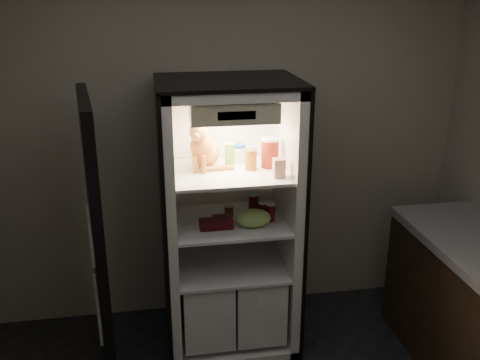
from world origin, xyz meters
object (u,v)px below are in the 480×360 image
(salsa_jar, at_px, (251,160))
(berry_box_right, at_px, (223,222))
(soda_can_c, at_px, (270,212))
(condiment_jar, at_px, (229,211))
(parmesan_shaker, at_px, (229,155))
(soda_can_b, at_px, (263,211))
(soda_can_a, at_px, (254,203))
(cream_carton, at_px, (279,168))
(refrigerator, at_px, (228,236))
(mayo_tub, at_px, (239,153))
(tabby_cat, at_px, (203,149))
(pepper_jar, at_px, (270,153))
(grape_bag, at_px, (254,218))
(berry_box_left, at_px, (208,225))

(salsa_jar, relative_size, berry_box_right, 1.08)
(soda_can_c, bearing_deg, condiment_jar, 158.04)
(parmesan_shaker, distance_m, soda_can_c, 0.47)
(soda_can_b, xyz_separation_m, condiment_jar, (-0.22, 0.08, -0.02))
(salsa_jar, bearing_deg, parmesan_shaker, 150.77)
(soda_can_a, bearing_deg, cream_carton, -71.04)
(refrigerator, height_order, mayo_tub, refrigerator)
(tabby_cat, distance_m, condiment_jar, 0.47)
(pepper_jar, xyz_separation_m, cream_carton, (0.01, -0.21, -0.04))
(refrigerator, height_order, salsa_jar, refrigerator)
(tabby_cat, height_order, pepper_jar, tabby_cat)
(cream_carton, bearing_deg, soda_can_b, 112.44)
(tabby_cat, relative_size, grape_bag, 1.58)
(pepper_jar, xyz_separation_m, grape_bag, (-0.14, -0.15, -0.39))
(soda_can_b, bearing_deg, mayo_tub, 124.21)
(parmesan_shaker, relative_size, berry_box_right, 1.31)
(salsa_jar, xyz_separation_m, condiment_jar, (-0.14, 0.06, -0.37))
(soda_can_c, bearing_deg, salsa_jar, 160.94)
(parmesan_shaker, relative_size, cream_carton, 1.36)
(parmesan_shaker, bearing_deg, refrigerator, -155.95)
(refrigerator, relative_size, salsa_jar, 13.99)
(salsa_jar, bearing_deg, grape_bag, -91.36)
(soda_can_a, height_order, grape_bag, soda_can_a)
(soda_can_b, distance_m, soda_can_c, 0.05)
(pepper_jar, xyz_separation_m, soda_can_c, (-0.01, -0.08, -0.39))
(cream_carton, relative_size, soda_can_c, 1.04)
(tabby_cat, relative_size, berry_box_left, 3.37)
(mayo_tub, distance_m, soda_can_a, 0.37)
(mayo_tub, bearing_deg, berry_box_right, -119.55)
(mayo_tub, bearing_deg, soda_can_b, -55.79)
(salsa_jar, bearing_deg, mayo_tub, 106.07)
(condiment_jar, bearing_deg, tabby_cat, 172.44)
(parmesan_shaker, height_order, pepper_jar, pepper_jar)
(pepper_jar, bearing_deg, mayo_tub, 142.51)
(refrigerator, bearing_deg, soda_can_c, -22.59)
(cream_carton, distance_m, condiment_jar, 0.52)
(parmesan_shaker, xyz_separation_m, soda_can_c, (0.26, -0.12, -0.37))
(parmesan_shaker, xyz_separation_m, berry_box_left, (-0.17, -0.17, -0.41))
(soda_can_b, bearing_deg, soda_can_c, -30.94)
(salsa_jar, xyz_separation_m, soda_can_a, (0.04, 0.12, -0.35))
(cream_carton, bearing_deg, grape_bag, 159.15)
(soda_can_a, height_order, berry_box_right, soda_can_a)
(soda_can_a, bearing_deg, salsa_jar, -110.03)
(tabby_cat, bearing_deg, pepper_jar, 14.24)
(condiment_jar, distance_m, grape_bag, 0.22)
(mayo_tub, height_order, condiment_jar, mayo_tub)
(cream_carton, bearing_deg, refrigerator, 140.02)
(cream_carton, height_order, condiment_jar, cream_carton)
(soda_can_b, height_order, condiment_jar, soda_can_b)
(cream_carton, distance_m, grape_bag, 0.39)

